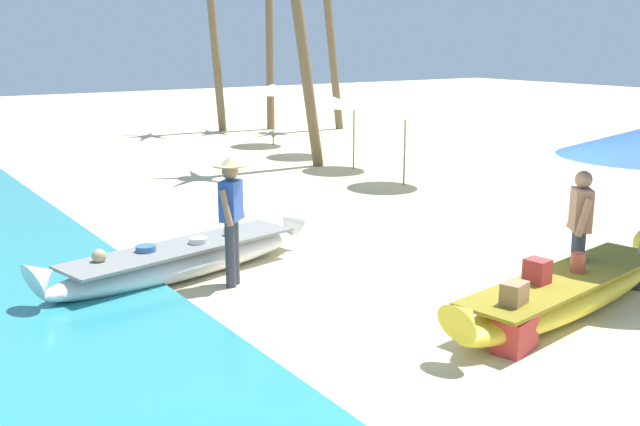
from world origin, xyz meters
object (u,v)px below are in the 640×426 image
object	(u,v)px
boat_yellow_foreground	(567,292)
cooler_box	(515,334)
person_vendor_hatted	(231,211)
boat_white_midground	(183,259)
person_tourist_customer	(580,226)

from	to	relation	value
boat_yellow_foreground	cooler_box	world-z (taller)	boat_yellow_foreground
cooler_box	person_vendor_hatted	bearing A→B (deg)	95.98
boat_white_midground	person_tourist_customer	size ratio (longest dim) A/B	2.72
person_tourist_customer	cooler_box	world-z (taller)	person_tourist_customer
person_tourist_customer	cooler_box	xyz separation A→B (m)	(-2.00, -0.79, -0.75)
person_vendor_hatted	person_tourist_customer	size ratio (longest dim) A/B	1.07
boat_yellow_foreground	person_tourist_customer	world-z (taller)	person_tourist_customer
boat_white_midground	cooler_box	bearing A→B (deg)	-65.64
person_tourist_customer	cooler_box	bearing A→B (deg)	-158.44
cooler_box	person_tourist_customer	bearing A→B (deg)	4.62
person_tourist_customer	person_vendor_hatted	bearing A→B (deg)	141.16
person_tourist_customer	cooler_box	size ratio (longest dim) A/B	3.19
person_vendor_hatted	boat_white_midground	bearing A→B (deg)	121.20
person_vendor_hatted	person_tourist_customer	world-z (taller)	person_vendor_hatted
boat_white_midground	person_vendor_hatted	world-z (taller)	person_vendor_hatted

